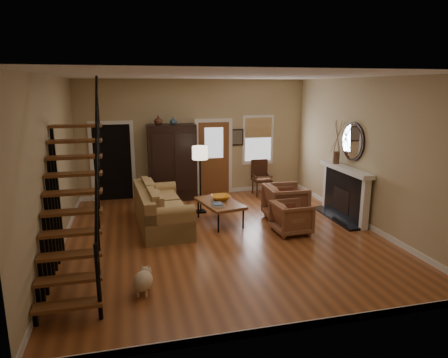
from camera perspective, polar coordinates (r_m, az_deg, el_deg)
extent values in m
plane|color=brown|center=(8.55, -0.01, -8.16)|extent=(7.00, 7.00, 0.00)
plane|color=white|center=(7.97, -0.01, 14.54)|extent=(7.00, 7.00, 0.00)
cube|color=tan|center=(11.49, -4.21, 5.80)|extent=(6.50, 0.04, 3.30)
cube|color=tan|center=(7.99, -23.29, 1.57)|extent=(0.04, 7.00, 3.30)
cube|color=tan|center=(9.41, 19.62, 3.47)|extent=(0.04, 7.00, 3.30)
cube|color=black|center=(11.58, -15.59, 2.41)|extent=(1.00, 0.36, 2.10)
cube|color=brown|center=(11.66, -1.48, 2.96)|extent=(0.90, 0.06, 2.10)
cube|color=silver|center=(11.94, 4.89, 5.58)|extent=(0.96, 0.06, 1.46)
cube|color=black|center=(9.98, 17.02, -2.15)|extent=(0.24, 1.60, 1.15)
cube|color=white|center=(9.81, 16.96, 1.35)|extent=(0.30, 1.95, 0.10)
cylinder|color=silver|center=(9.77, 17.87, 5.12)|extent=(0.05, 0.90, 0.90)
imported|color=#4C2619|center=(10.86, -9.38, 8.29)|extent=(0.24, 0.24, 0.25)
imported|color=#334C60|center=(10.90, -7.26, 8.28)|extent=(0.20, 0.20, 0.21)
imported|color=orange|center=(9.35, -0.51, -2.68)|extent=(0.45, 0.45, 0.11)
imported|color=brown|center=(8.73, 9.62, -5.46)|extent=(0.80, 0.78, 0.70)
imported|color=brown|center=(9.54, 8.80, -3.35)|extent=(0.97, 0.95, 0.85)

